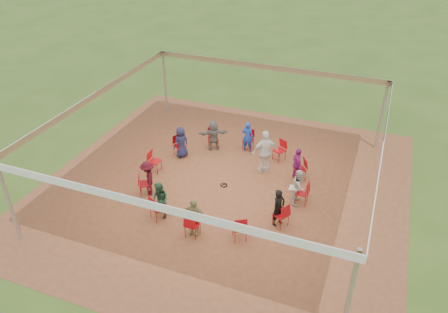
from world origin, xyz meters
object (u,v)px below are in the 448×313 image
(chair_11, at_px, (281,215))
(laptop, at_px, (294,187))
(person_seated_2, at_px, (248,137))
(person_seated_8, at_px, (279,208))
(chair_1, at_px, (300,169))
(person_seated_7, at_px, (194,217))
(person_seated_1, at_px, (297,164))
(chair_6, at_px, (155,162))
(person_seated_0, at_px, (299,187))
(person_seated_4, at_px, (181,142))
(person_seated_5, at_px, (148,178))
(chair_2, at_px, (279,151))
(cable_coil, at_px, (224,185))
(standing_person, at_px, (265,152))
(chair_7, at_px, (145,184))
(chair_9, at_px, (192,224))
(chair_5, at_px, (180,146))
(chair_4, at_px, (213,138))
(chair_3, at_px, (248,140))
(person_seated_6, at_px, (160,201))
(chair_10, at_px, (240,227))
(chair_8, at_px, (157,207))
(person_seated_3, at_px, (213,135))

(chair_11, distance_m, laptop, 1.46)
(person_seated_2, height_order, person_seated_8, same)
(chair_1, xyz_separation_m, person_seated_7, (-2.45, -4.23, 0.22))
(person_seated_1, bearing_deg, chair_11, 152.11)
(person_seated_7, bearing_deg, chair_6, 136.22)
(person_seated_0, relative_size, person_seated_4, 1.00)
(chair_1, relative_size, person_seated_5, 0.67)
(chair_6, distance_m, person_seated_7, 4.00)
(chair_2, xyz_separation_m, person_seated_0, (1.35, -2.48, 0.22))
(cable_coil, bearing_deg, standing_person, 52.01)
(chair_7, bearing_deg, chair_9, 30.00)
(chair_7, distance_m, person_seated_4, 2.83)
(person_seated_0, relative_size, person_seated_5, 1.00)
(chair_1, relative_size, person_seated_8, 0.67)
(chair_5, relative_size, laptop, 2.75)
(person_seated_1, bearing_deg, person_seated_2, 30.00)
(chair_9, relative_size, person_seated_2, 0.67)
(chair_1, relative_size, chair_4, 1.00)
(chair_1, bearing_deg, person_seated_1, 90.00)
(chair_7, bearing_deg, person_seated_0, 75.33)
(chair_3, bearing_deg, chair_6, 45.00)
(person_seated_5, relative_size, person_seated_6, 1.00)
(chair_10, height_order, person_seated_7, person_seated_7)
(chair_9, bearing_deg, chair_4, 105.00)
(chair_8, xyz_separation_m, chair_11, (3.92, 1.10, 0.00))
(chair_5, distance_m, person_seated_6, 4.00)
(person_seated_0, distance_m, person_seated_6, 4.78)
(cable_coil, bearing_deg, chair_11, -29.57)
(standing_person, bearing_deg, chair_1, 143.00)
(chair_7, distance_m, person_seated_1, 5.65)
(chair_3, distance_m, person_seated_5, 4.89)
(chair_10, bearing_deg, person_seated_5, 133.78)
(chair_9, xyz_separation_m, person_seated_0, (2.73, 2.91, 0.22))
(person_seated_4, xyz_separation_m, laptop, (5.01, -1.32, -0.04))
(chair_2, height_order, cable_coil, chair_2)
(chair_8, relative_size, chair_11, 1.00)
(chair_7, distance_m, chair_11, 4.99)
(chair_2, xyz_separation_m, chair_6, (-4.29, -2.54, 0.00))
(person_seated_3, xyz_separation_m, person_seated_6, (0.06, -4.78, 0.00))
(person_seated_0, xyz_separation_m, standing_person, (-1.66, 1.44, 0.23))
(chair_4, height_order, chair_10, same)
(person_seated_8, bearing_deg, chair_7, 120.70)
(standing_person, height_order, cable_coil, standing_person)
(chair_10, bearing_deg, chair_3, 75.00)
(chair_3, height_order, chair_6, same)
(chair_7, bearing_deg, person_seated_7, 32.11)
(chair_4, bearing_deg, chair_2, 150.00)
(chair_1, distance_m, chair_11, 2.88)
(chair_11, bearing_deg, laptop, 25.84)
(person_seated_2, bearing_deg, chair_9, 90.00)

